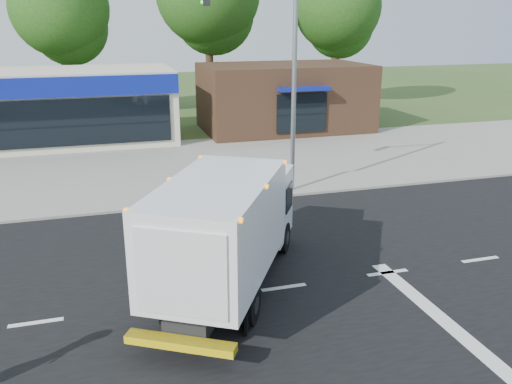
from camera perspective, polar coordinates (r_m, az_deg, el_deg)
The scene contains 10 objects.
ground at distance 14.22m, azimuth 2.95°, elevation -10.05°, with size 120.00×120.00×0.00m, color #385123.
road_asphalt at distance 14.22m, azimuth 2.95°, elevation -10.04°, with size 60.00×14.00×0.02m, color black.
sidewalk at distance 21.51m, azimuth -4.29°, elevation -0.07°, with size 60.00×2.40×0.12m, color gray.
parking_apron at distance 27.01m, azimuth -6.94°, elevation 3.45°, with size 60.00×9.00×0.02m, color gray.
lane_markings at distance 13.61m, azimuth 10.36°, elevation -11.63°, with size 55.20×7.00×0.01m.
ems_box_truck at distance 13.42m, azimuth -3.02°, elevation -3.37°, with size 5.41×7.16×3.12m.
retail_strip_mall at distance 32.45m, azimuth -24.98°, elevation 7.95°, with size 18.00×6.20×4.00m.
brown_storefront at distance 34.07m, azimuth 3.00°, elevation 9.94°, with size 10.00×6.70×4.00m.
traffic_signal_pole at distance 20.60m, azimuth 2.33°, elevation 13.00°, with size 3.51×0.25×8.00m.
background_trees at distance 40.15m, azimuth -12.27°, elevation 18.47°, with size 36.77×7.39×12.10m.
Camera 1 is at (-4.26, -11.84, 6.63)m, focal length 38.00 mm.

